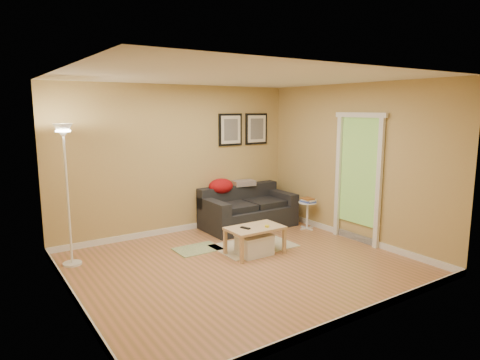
{
  "coord_description": "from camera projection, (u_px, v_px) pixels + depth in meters",
  "views": [
    {
      "loc": [
        -3.17,
        -4.74,
        2.19
      ],
      "look_at": [
        0.55,
        0.85,
        1.05
      ],
      "focal_mm": 31.53,
      "sensor_mm": 36.0,
      "label": 1
    }
  ],
  "objects": [
    {
      "name": "side_table",
      "position": [
        307.0,
        215.0,
        7.73
      ],
      "size": [
        0.33,
        0.33,
        0.51
      ],
      "primitive_type": null,
      "color": "white",
      "rests_on": "ground"
    },
    {
      "name": "coffee_table",
      "position": [
        255.0,
        240.0,
        6.4
      ],
      "size": [
        0.96,
        0.73,
        0.42
      ],
      "primitive_type": null,
      "rotation": [
        0.0,
        0.0,
        0.28
      ],
      "color": "tan",
      "rests_on": "ground"
    },
    {
      "name": "wall_right",
      "position": [
        353.0,
        163.0,
        7.0
      ],
      "size": [
        0.0,
        4.0,
        4.0
      ],
      "primitive_type": "plane",
      "rotation": [
        1.57,
        0.0,
        -1.57
      ],
      "color": "tan",
      "rests_on": "ground"
    },
    {
      "name": "baseboard_right",
      "position": [
        350.0,
        235.0,
        7.2
      ],
      "size": [
        0.02,
        4.0,
        0.1
      ],
      "primitive_type": "cube",
      "color": "white",
      "rests_on": "ground"
    },
    {
      "name": "wall_left",
      "position": [
        68.0,
        192.0,
        4.54
      ],
      "size": [
        0.0,
        4.0,
        4.0
      ],
      "primitive_type": "plane",
      "rotation": [
        1.57,
        0.0,
        1.57
      ],
      "color": "tan",
      "rests_on": "ground"
    },
    {
      "name": "floor",
      "position": [
        241.0,
        265.0,
        5.99
      ],
      "size": [
        4.5,
        4.5,
        0.0
      ],
      "primitive_type": "plane",
      "color": "#B8734E",
      "rests_on": "ground"
    },
    {
      "name": "baseboard_back",
      "position": [
        180.0,
        228.0,
        7.62
      ],
      "size": [
        4.5,
        0.02,
        0.1
      ],
      "primitive_type": "cube",
      "color": "white",
      "rests_on": "ground"
    },
    {
      "name": "red_throw",
      "position": [
        221.0,
        186.0,
        7.81
      ],
      "size": [
        0.48,
        0.36,
        0.28
      ],
      "primitive_type": null,
      "color": "red",
      "rests_on": "sofa"
    },
    {
      "name": "baseboard_left",
      "position": [
        76.0,
        300.0,
        4.76
      ],
      "size": [
        0.02,
        4.0,
        0.1
      ],
      "primitive_type": "cube",
      "color": "white",
      "rests_on": "ground"
    },
    {
      "name": "wall_back",
      "position": [
        178.0,
        160.0,
        7.41
      ],
      "size": [
        4.5,
        0.0,
        4.5
      ],
      "primitive_type": "plane",
      "rotation": [
        1.57,
        0.0,
        0.0
      ],
      "color": "tan",
      "rests_on": "ground"
    },
    {
      "name": "floor_lamp",
      "position": [
        68.0,
        200.0,
        5.83
      ],
      "size": [
        0.26,
        0.26,
        2.0
      ],
      "primitive_type": null,
      "color": "white",
      "rests_on": "ground"
    },
    {
      "name": "baseboard_front",
      "position": [
        348.0,
        319.0,
        4.35
      ],
      "size": [
        4.5,
        0.02,
        0.1
      ],
      "primitive_type": "cube",
      "color": "white",
      "rests_on": "ground"
    },
    {
      "name": "plaid_throw",
      "position": [
        244.0,
        183.0,
        8.09
      ],
      "size": [
        0.45,
        0.32,
        0.1
      ],
      "primitive_type": null,
      "rotation": [
        0.0,
        0.0,
        -0.14
      ],
      "color": "tan",
      "rests_on": "sofa"
    },
    {
      "name": "wall_front",
      "position": [
        354.0,
        201.0,
        4.13
      ],
      "size": [
        4.5,
        0.0,
        4.5
      ],
      "primitive_type": "plane",
      "rotation": [
        -1.57,
        0.0,
        0.0
      ],
      "color": "tan",
      "rests_on": "ground"
    },
    {
      "name": "book_stack",
      "position": [
        308.0,
        200.0,
        7.68
      ],
      "size": [
        0.23,
        0.28,
        0.08
      ],
      "primitive_type": null,
      "rotation": [
        0.0,
        0.0,
        0.16
      ],
      "color": "#354AA1",
      "rests_on": "side_table"
    },
    {
      "name": "framed_print_right",
      "position": [
        256.0,
        129.0,
        8.23
      ],
      "size": [
        0.5,
        0.04,
        0.6
      ],
      "primitive_type": null,
      "color": "black",
      "rests_on": "wall_back"
    },
    {
      "name": "storage_bin",
      "position": [
        254.0,
        245.0,
        6.37
      ],
      "size": [
        0.52,
        0.38,
        0.32
      ],
      "primitive_type": null,
      "color": "white",
      "rests_on": "ground"
    },
    {
      "name": "green_runner",
      "position": [
        198.0,
        249.0,
        6.64
      ],
      "size": [
        0.7,
        0.5,
        0.01
      ],
      "primitive_type": "cube",
      "color": "#668C4C",
      "rests_on": "ground"
    },
    {
      "name": "sofa",
      "position": [
        248.0,
        207.0,
        7.83
      ],
      "size": [
        1.7,
        0.9,
        0.75
      ],
      "primitive_type": null,
      "color": "black",
      "rests_on": "ground"
    },
    {
      "name": "framed_print_left",
      "position": [
        230.0,
        130.0,
        7.9
      ],
      "size": [
        0.5,
        0.04,
        0.6
      ],
      "primitive_type": null,
      "color": "black",
      "rests_on": "wall_back"
    },
    {
      "name": "remote_control",
      "position": [
        245.0,
        228.0,
        6.28
      ],
      "size": [
        0.1,
        0.17,
        0.02
      ],
      "primitive_type": "cube",
      "rotation": [
        0.0,
        0.0,
        0.32
      ],
      "color": "black",
      "rests_on": "coffee_table"
    },
    {
      "name": "doorway",
      "position": [
        358.0,
        181.0,
        6.9
      ],
      "size": [
        0.12,
        1.01,
        2.13
      ],
      "primitive_type": null,
      "color": "white",
      "rests_on": "ground"
    },
    {
      "name": "tape_roll",
      "position": [
        267.0,
        226.0,
        6.35
      ],
      "size": [
        0.07,
        0.07,
        0.03
      ],
      "primitive_type": "cylinder",
      "color": "yellow",
      "rests_on": "coffee_table"
    },
    {
      "name": "area_rug",
      "position": [
        254.0,
        246.0,
        6.79
      ],
      "size": [
        1.25,
        0.85,
        0.01
      ],
      "primitive_type": "cube",
      "color": "beige",
      "rests_on": "ground"
    },
    {
      "name": "ceiling",
      "position": [
        241.0,
        77.0,
        5.55
      ],
      "size": [
        4.5,
        4.5,
        0.0
      ],
      "primitive_type": "plane",
      "rotation": [
        3.14,
        0.0,
        0.0
      ],
      "color": "white",
      "rests_on": "wall_back"
    }
  ]
}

